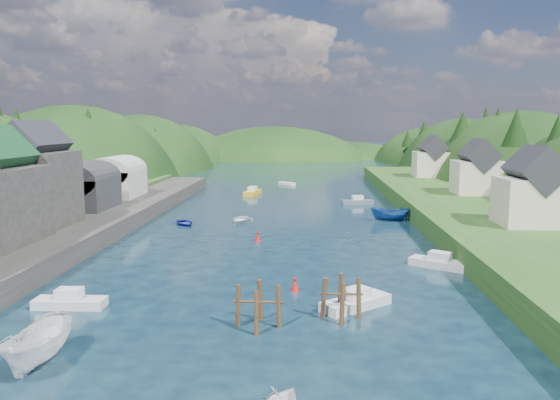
# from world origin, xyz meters

# --- Properties ---
(ground) EXTENTS (600.00, 600.00, 0.00)m
(ground) POSITION_xyz_m (0.00, 50.00, 0.00)
(ground) COLOR black
(ground) RESTS_ON ground
(hillside_left) EXTENTS (44.00, 245.56, 52.00)m
(hillside_left) POSITION_xyz_m (-45.00, 75.00, -8.03)
(hillside_left) COLOR black
(hillside_left) RESTS_ON ground
(hillside_right) EXTENTS (36.00, 245.56, 48.00)m
(hillside_right) POSITION_xyz_m (45.00, 75.00, -7.41)
(hillside_right) COLOR black
(hillside_right) RESTS_ON ground
(far_hills) EXTENTS (103.00, 68.00, 44.00)m
(far_hills) POSITION_xyz_m (1.22, 174.01, -10.80)
(far_hills) COLOR black
(far_hills) RESTS_ON ground
(hill_trees) EXTENTS (92.45, 149.71, 12.14)m
(hill_trees) POSITION_xyz_m (0.28, 64.01, 11.09)
(hill_trees) COLOR black
(hill_trees) RESTS_ON ground
(quay_left) EXTENTS (12.00, 110.00, 2.00)m
(quay_left) POSITION_xyz_m (-24.00, 20.00, 1.00)
(quay_left) COLOR #2D2B28
(quay_left) RESTS_ON ground
(boat_sheds) EXTENTS (7.00, 21.00, 7.50)m
(boat_sheds) POSITION_xyz_m (-26.00, 39.00, 5.27)
(boat_sheds) COLOR #2D2D30
(boat_sheds) RESTS_ON quay_left
(terrace_right) EXTENTS (16.00, 120.00, 2.40)m
(terrace_right) POSITION_xyz_m (25.00, 40.00, 1.20)
(terrace_right) COLOR #234719
(terrace_right) RESTS_ON ground
(right_bank_cottages) EXTENTS (9.00, 59.24, 8.41)m
(right_bank_cottages) POSITION_xyz_m (28.00, 48.33, 5.84)
(right_bank_cottages) COLOR beige
(right_bank_cottages) RESTS_ON terrace_right
(piling_cluster_near) EXTENTS (3.18, 2.97, 3.38)m
(piling_cluster_near) POSITION_xyz_m (0.31, -2.48, 1.12)
(piling_cluster_near) COLOR #382314
(piling_cluster_near) RESTS_ON ground
(piling_cluster_far) EXTENTS (2.83, 2.68, 3.39)m
(piling_cluster_far) POSITION_xyz_m (5.71, -0.57, 1.12)
(piling_cluster_far) COLOR #382314
(piling_cluster_far) RESTS_ON ground
(channel_buoy_near) EXTENTS (0.70, 0.70, 1.10)m
(channel_buoy_near) POSITION_xyz_m (2.46, 5.29, 0.48)
(channel_buoy_near) COLOR #B00E0E
(channel_buoy_near) RESTS_ON ground
(channel_buoy_far) EXTENTS (0.70, 0.70, 1.10)m
(channel_buoy_far) POSITION_xyz_m (-2.25, 23.46, 0.48)
(channel_buoy_far) COLOR #B00E0E
(channel_buoy_far) RESTS_ON ground
(moored_boats) EXTENTS (34.17, 98.03, 2.41)m
(moored_boats) POSITION_xyz_m (-0.70, 15.81, 0.70)
(moored_boats) COLOR silver
(moored_boats) RESTS_ON ground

